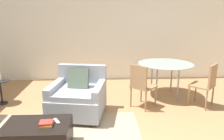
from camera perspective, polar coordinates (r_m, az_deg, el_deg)
wall_back at (r=6.19m, az=-3.33°, el=9.95°), size 12.00×0.06×2.75m
area_rug at (r=3.56m, az=-13.92°, el=-17.25°), size 2.56×1.80×0.01m
armchair at (r=4.16m, az=-8.84°, el=-6.93°), size 1.09×1.09×0.88m
ottoman at (r=3.31m, az=-18.83°, el=-15.97°), size 0.90×0.59×0.40m
book_stack at (r=3.14m, az=-16.79°, el=-13.23°), size 0.19×0.16×0.05m
tv_remote_primary at (r=3.22m, az=-14.26°, el=-12.75°), size 0.12×0.16×0.01m
side_table at (r=5.14m, az=-27.10°, el=-4.11°), size 0.38×0.38×0.51m
dining_table at (r=5.09m, az=13.75°, el=0.88°), size 1.23×1.23×0.77m
dining_chair_near_left at (r=4.37m, az=7.65°, el=-3.51°), size 0.59×0.59×0.90m
dining_chair_near_right at (r=4.78m, az=23.48°, el=-3.01°), size 0.59×0.59×0.90m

